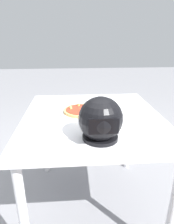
% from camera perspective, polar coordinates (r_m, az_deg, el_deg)
% --- Properties ---
extents(ground_plane, '(14.00, 14.00, 0.00)m').
position_cam_1_polar(ground_plane, '(1.79, 1.37, -24.53)').
color(ground_plane, gray).
extents(dining_table, '(0.94, 1.02, 0.77)m').
position_cam_1_polar(dining_table, '(1.39, 1.61, -4.72)').
color(dining_table, white).
rests_on(dining_table, ground).
extents(pizza_plate, '(0.29, 0.29, 0.01)m').
position_cam_1_polar(pizza_plate, '(1.39, -1.60, -0.21)').
color(pizza_plate, white).
rests_on(pizza_plate, dining_table).
extents(pizza, '(0.25, 0.25, 0.05)m').
position_cam_1_polar(pizza, '(1.38, -1.51, 0.48)').
color(pizza, tan).
rests_on(pizza, pizza_plate).
extents(motorcycle_helmet, '(0.23, 0.23, 0.23)m').
position_cam_1_polar(motorcycle_helmet, '(1.02, 3.93, -2.24)').
color(motorcycle_helmet, black).
rests_on(motorcycle_helmet, dining_table).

